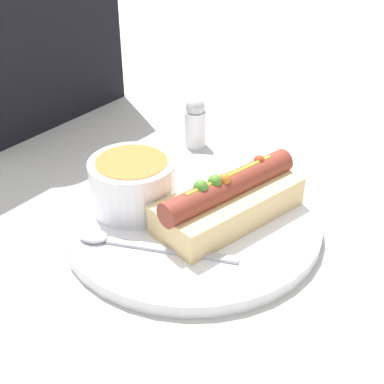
{
  "coord_description": "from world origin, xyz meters",
  "views": [
    {
      "loc": [
        -0.41,
        -0.3,
        0.37
      ],
      "look_at": [
        0.0,
        0.0,
        0.05
      ],
      "focal_mm": 50.0,
      "sensor_mm": 36.0,
      "label": 1
    }
  ],
  "objects_px": {
    "soup_bowl": "(133,182)",
    "spoon": "(127,242)",
    "hot_dog": "(229,200)",
    "salt_shaker": "(195,122)"
  },
  "relations": [
    {
      "from": "salt_shaker",
      "to": "spoon",
      "type": "bearing_deg",
      "value": -159.1
    },
    {
      "from": "soup_bowl",
      "to": "spoon",
      "type": "height_order",
      "value": "soup_bowl"
    },
    {
      "from": "soup_bowl",
      "to": "salt_shaker",
      "type": "relative_size",
      "value": 1.33
    },
    {
      "from": "hot_dog",
      "to": "spoon",
      "type": "relative_size",
      "value": 1.12
    },
    {
      "from": "hot_dog",
      "to": "soup_bowl",
      "type": "height_order",
      "value": "hot_dog"
    },
    {
      "from": "hot_dog",
      "to": "salt_shaker",
      "type": "xyz_separation_m",
      "value": [
        0.15,
        0.16,
        -0.0
      ]
    },
    {
      "from": "hot_dog",
      "to": "salt_shaker",
      "type": "distance_m",
      "value": 0.21
    },
    {
      "from": "hot_dog",
      "to": "spoon",
      "type": "bearing_deg",
      "value": 163.82
    },
    {
      "from": "spoon",
      "to": "salt_shaker",
      "type": "relative_size",
      "value": 2.21
    },
    {
      "from": "soup_bowl",
      "to": "spoon",
      "type": "xyz_separation_m",
      "value": [
        -0.06,
        -0.04,
        -0.03
      ]
    }
  ]
}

